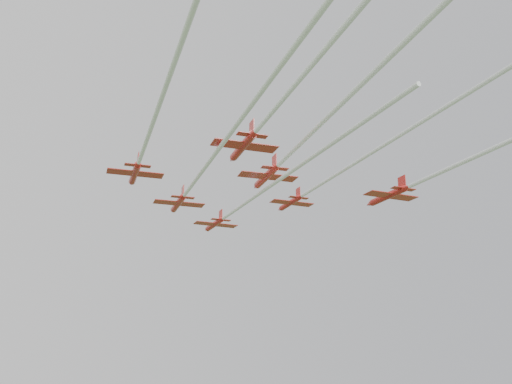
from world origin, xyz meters
TOP-DOWN VIEW (x-y plane):
  - jet_lead at (4.96, 3.07)m, footprint 16.12×67.64m
  - jet_row2_left at (-9.52, -6.69)m, footprint 20.61×65.64m
  - jet_row2_right at (13.78, -7.32)m, footprint 15.77×59.22m
  - jet_row3_left at (-20.78, -12.87)m, footprint 18.26×54.27m
  - jet_row3_mid at (0.65, -14.69)m, footprint 18.87×54.38m
  - jet_row3_right at (20.47, -23.02)m, footprint 13.41×52.69m
  - jet_row4_left at (-12.68, -31.09)m, footprint 19.50×61.50m

SIDE VIEW (x-z plane):
  - jet_row2_left at x=-9.52m, z-range 57.82..60.38m
  - jet_row3_left at x=-20.78m, z-range 57.90..60.31m
  - jet_row3_right at x=20.47m, z-range 58.05..60.81m
  - jet_lead at x=4.96m, z-range 58.24..60.79m
  - jet_row4_left at x=-12.68m, z-range 58.56..61.19m
  - jet_row3_mid at x=0.65m, z-range 60.34..63.19m
  - jet_row2_right at x=13.78m, z-range 60.79..63.26m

